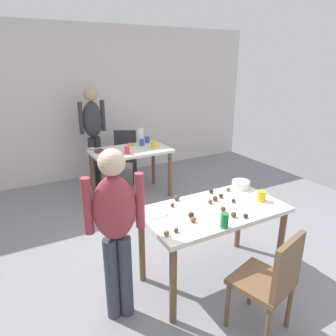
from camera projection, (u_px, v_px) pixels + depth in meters
The scene contains 35 objects.
ground_plane at pixel (188, 268), 3.16m from camera, with size 6.40×6.40×0.00m, color gray.
wall_back at pixel (92, 104), 5.38m from camera, with size 6.40×0.10×2.60m, color silver.
dining_table_near at pixel (213, 218), 2.81m from camera, with size 1.30×0.71×0.75m.
dining_table_far at pixel (131, 157), 4.65m from camera, with size 1.16×0.69×0.75m.
chair_near_table at pixel (272, 279), 2.25m from camera, with size 0.49×0.49×0.87m.
chair_far_table at pixel (125, 153), 5.35m from camera, with size 0.54×0.54×0.87m.
person_girl_near at pixel (115, 224), 2.31m from camera, with size 0.45×0.27×1.43m.
person_adult_far at pixel (93, 128), 4.97m from camera, with size 0.46×0.25×1.63m.
mixing_bowl at pixel (241, 185), 3.20m from camera, with size 0.18×0.18×0.08m, color white.
soda_can at pixel (224, 220), 2.44m from camera, with size 0.07×0.07×0.12m, color #198438.
fork_near at pixel (161, 217), 2.62m from camera, with size 0.17×0.02×0.01m, color silver.
cup_near_0 at pixel (261, 196), 2.91m from camera, with size 0.08×0.08×0.10m, color yellow.
cake_ball_0 at pixel (221, 196), 2.98m from camera, with size 0.04×0.04×0.04m, color #3D2319.
cake_ball_1 at pixel (193, 220), 2.53m from camera, with size 0.05×0.05×0.05m, color brown.
cake_ball_2 at pixel (215, 198), 2.92m from camera, with size 0.05×0.05×0.05m, color brown.
cake_ball_3 at pixel (176, 230), 2.38m from camera, with size 0.04×0.04×0.04m, color brown.
cake_ball_4 at pixel (210, 201), 2.86m from camera, with size 0.04×0.04×0.04m, color brown.
cake_ball_5 at pixel (172, 205), 2.80m from camera, with size 0.04×0.04×0.04m, color brown.
cake_ball_6 at pixel (191, 215), 2.60m from camera, with size 0.05×0.05×0.05m, color #3D2319.
cake_ball_7 at pixel (223, 209), 2.71m from camera, with size 0.05×0.05×0.05m, color brown.
cake_ball_8 at pixel (234, 215), 2.61m from camera, with size 0.05×0.05×0.05m, color brown.
cake_ball_9 at pixel (177, 198), 2.92m from camera, with size 0.05×0.05×0.05m, color brown.
cake_ball_10 at pixel (233, 201), 2.88m from camera, with size 0.04×0.04×0.04m, color #3D2319.
cake_ball_11 at pixel (246, 216), 2.60m from camera, with size 0.04×0.04×0.04m, color #3D2319.
cake_ball_12 at pixel (167, 233), 2.33m from camera, with size 0.04×0.04×0.04m, color brown.
cake_ball_13 at pixel (211, 191), 3.09m from camera, with size 0.05×0.05×0.05m, color #3D2319.
cake_ball_14 at pixel (228, 189), 3.13m from camera, with size 0.04×0.04×0.04m, color brown.
pitcher_far at pixel (140, 136), 4.93m from camera, with size 0.11×0.11×0.24m, color white.
cup_far_0 at pixel (142, 142), 4.83m from camera, with size 0.08×0.08×0.10m, color #3351B2.
cup_far_1 at pixel (127, 150), 4.38m from camera, with size 0.07×0.07×0.11m, color red.
cup_far_2 at pixel (154, 144), 4.71m from camera, with size 0.08×0.08×0.11m, color yellow.
cup_far_3 at pixel (147, 140), 5.00m from camera, with size 0.07×0.07×0.09m, color #3351B2.
donut_far_0 at pixel (92, 149), 4.60m from camera, with size 0.11×0.11×0.03m, color pink.
donut_far_1 at pixel (99, 151), 4.48m from camera, with size 0.14×0.14×0.04m, color brown.
donut_far_2 at pixel (131, 144), 4.85m from camera, with size 0.10×0.10×0.03m, color gold.
Camera 1 is at (-1.46, -2.22, 2.00)m, focal length 33.01 mm.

